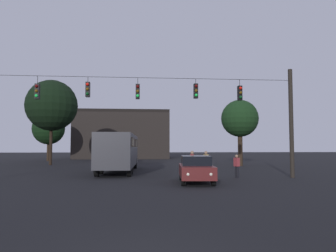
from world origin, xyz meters
The scene contains 12 objects.
ground_plane centered at (0.00, 24.50, 0.00)m, with size 168.00×168.00×0.00m, color black.
overhead_signal_span centered at (-0.01, 14.69, 4.25)m, with size 20.17×0.44×7.24m.
city_bus centered at (-1.76, 20.71, 1.87)m, with size 2.91×11.08×3.00m.
car_near_right centered at (3.09, 12.30, 0.80)m, with size 2.18×4.46×1.52m.
car_far_left centered at (-1.92, 36.17, 0.80)m, with size 2.03×4.41×1.52m.
pedestrian_crossing_left centered at (6.27, 14.95, 0.85)m, with size 0.36×0.42×1.52m.
pedestrian_crossing_center centered at (3.42, 15.66, 1.00)m, with size 0.33×0.41×1.76m.
pedestrian_crossing_right centered at (4.62, 16.90, 0.98)m, with size 0.32×0.41×1.73m.
corner_building centered at (-3.13, 52.22, 4.07)m, with size 15.76×11.13×8.14m.
tree_left_silhouette centered at (-9.96, 31.15, 6.64)m, with size 5.70×5.70×9.50m.
tree_behind_building centered at (10.50, 27.61, 4.99)m, with size 3.94×3.94×7.01m.
tree_right_far centered at (-13.03, 41.43, 4.58)m, with size 4.51×4.51×6.85m.
Camera 1 is at (-0.11, -6.13, 2.06)m, focal length 34.87 mm.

